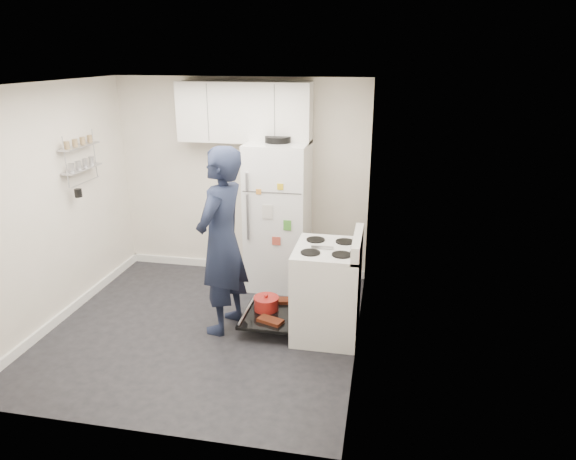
% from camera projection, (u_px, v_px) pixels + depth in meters
% --- Properties ---
extents(room, '(3.21, 3.21, 2.51)m').
position_uv_depth(room, '(197.00, 219.00, 5.09)').
color(room, black).
rests_on(room, ground).
extents(electric_range, '(0.66, 0.76, 1.10)m').
position_uv_depth(electric_range, '(326.00, 292.00, 5.21)').
color(electric_range, silver).
rests_on(electric_range, ground).
extents(open_oven_door, '(0.55, 0.71, 0.22)m').
position_uv_depth(open_oven_door, '(269.00, 310.00, 5.44)').
color(open_oven_door, black).
rests_on(open_oven_door, ground).
extents(refrigerator, '(0.72, 0.74, 1.85)m').
position_uv_depth(refrigerator, '(278.00, 215.00, 6.22)').
color(refrigerator, white).
rests_on(refrigerator, ground).
extents(upper_cabinets, '(1.60, 0.33, 0.70)m').
position_uv_depth(upper_cabinets, '(245.00, 112.00, 6.07)').
color(upper_cabinets, silver).
rests_on(upper_cabinets, room).
extents(wall_shelf_rack, '(0.14, 0.60, 0.61)m').
position_uv_depth(wall_shelf_rack, '(80.00, 158.00, 5.63)').
color(wall_shelf_rack, '#B2B2B7').
rests_on(wall_shelf_rack, room).
extents(person, '(0.60, 0.79, 1.93)m').
position_uv_depth(person, '(222.00, 242.00, 5.16)').
color(person, '#181E35').
rests_on(person, ground).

